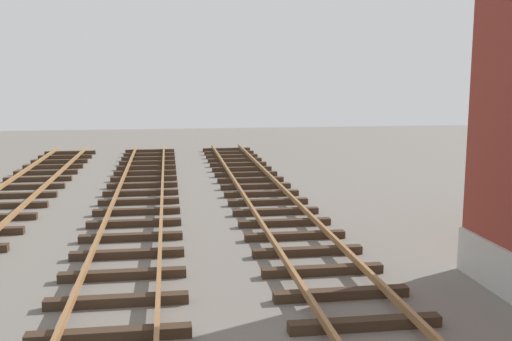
{
  "coord_description": "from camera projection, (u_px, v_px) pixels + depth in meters",
  "views": [
    {
      "loc": [
        -2.09,
        -5.37,
        4.02
      ],
      "look_at": [
        -0.25,
        7.16,
        1.99
      ],
      "focal_mm": 42.15,
      "sensor_mm": 36.0,
      "label": 1
    }
  ],
  "objects": []
}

